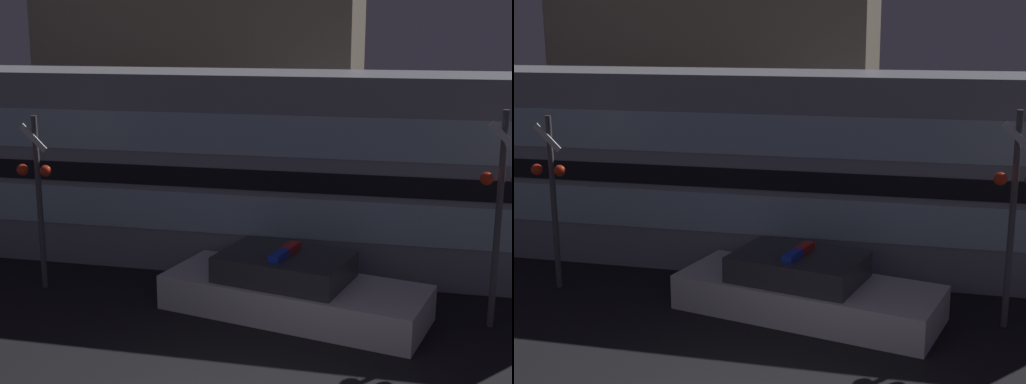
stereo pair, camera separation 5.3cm
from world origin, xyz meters
The scene contains 5 objects.
train centered at (-2.02, 7.82, 2.19)m, with size 17.08×2.96×4.37m.
police_car centered at (0.19, 4.56, 0.48)m, with size 5.27×2.92×1.28m.
crossing_signal_near centered at (3.84, 4.76, 2.27)m, with size 0.74×0.30×3.97m.
crossing_signal_far centered at (-5.14, 4.75, 2.09)m, with size 0.74×0.30×3.62m.
building_left centered at (-4.48, 14.44, 3.16)m, with size 9.83×4.68×6.31m.
Camera 2 is at (2.46, -8.02, 5.31)m, focal length 50.00 mm.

